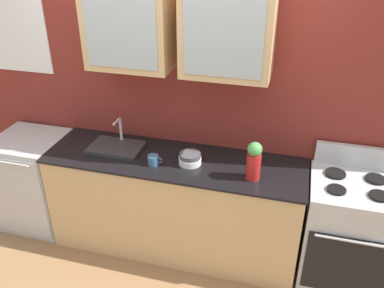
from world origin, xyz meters
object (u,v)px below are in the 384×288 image
(vase, at_px, (254,161))
(dishwasher, at_px, (36,181))
(stove_range, at_px, (345,232))
(cup_near_sink, at_px, (154,160))
(sink_faucet, at_px, (116,147))
(bowl_stack, at_px, (190,159))

(vase, distance_m, dishwasher, 2.08)
(stove_range, xyz_separation_m, vase, (-0.73, -0.10, 0.58))
(stove_range, relative_size, cup_near_sink, 8.91)
(vase, height_order, dishwasher, vase)
(sink_faucet, distance_m, bowl_stack, 0.66)
(sink_faucet, xyz_separation_m, dishwasher, (-0.83, -0.04, -0.46))
(stove_range, xyz_separation_m, sink_faucet, (-1.88, 0.04, 0.45))
(stove_range, height_order, dishwasher, stove_range)
(vase, bearing_deg, bowl_stack, 171.13)
(sink_faucet, distance_m, dishwasher, 0.95)
(bowl_stack, relative_size, vase, 0.60)
(bowl_stack, xyz_separation_m, dishwasher, (-1.49, 0.02, -0.48))
(vase, xyz_separation_m, cup_near_sink, (-0.77, -0.01, -0.11))
(cup_near_sink, distance_m, dishwasher, 1.31)
(stove_range, distance_m, cup_near_sink, 1.58)
(vase, bearing_deg, dishwasher, 177.18)
(sink_faucet, bearing_deg, stove_range, -1.14)
(bowl_stack, relative_size, cup_near_sink, 1.49)
(vase, bearing_deg, stove_range, 7.95)
(bowl_stack, bearing_deg, stove_range, 1.13)
(bowl_stack, xyz_separation_m, cup_near_sink, (-0.27, -0.09, -0.01))
(bowl_stack, relative_size, dishwasher, 0.20)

